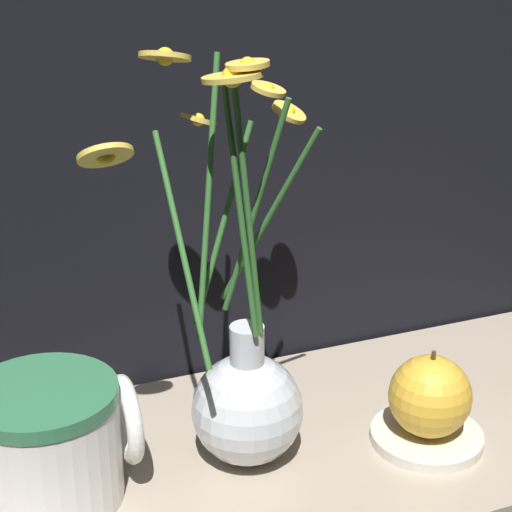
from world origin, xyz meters
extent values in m
plane|color=black|center=(0.00, 0.00, 0.00)|extent=(6.00, 6.00, 0.00)
cube|color=tan|center=(0.00, 0.00, 0.01)|extent=(0.85, 0.31, 0.01)
sphere|color=silver|center=(-0.02, -0.01, 0.06)|extent=(0.10, 0.10, 0.10)
cylinder|color=silver|center=(-0.02, -0.01, 0.12)|extent=(0.03, 0.03, 0.04)
cylinder|color=#336B2D|center=(-0.03, 0.02, 0.23)|extent=(0.06, 0.03, 0.17)
cylinder|color=#EAC64C|center=(-0.04, 0.05, 0.31)|extent=(0.04, 0.04, 0.01)
sphere|color=yellow|center=(-0.04, 0.05, 0.31)|extent=(0.01, 0.01, 0.01)
cylinder|color=#336B2D|center=(-0.04, 0.01, 0.25)|extent=(0.04, 0.06, 0.22)
cylinder|color=#EAC64C|center=(-0.07, 0.03, 0.37)|extent=(0.06, 0.06, 0.02)
sphere|color=yellow|center=(-0.07, 0.03, 0.37)|extent=(0.01, 0.01, 0.01)
cylinder|color=#336B2D|center=(0.00, 0.01, 0.24)|extent=(0.05, 0.04, 0.19)
cylinder|color=#EAC64C|center=(0.02, 0.04, 0.33)|extent=(0.04, 0.04, 0.01)
sphere|color=yellow|center=(0.02, 0.04, 0.33)|extent=(0.01, 0.01, 0.01)
cylinder|color=#336B2D|center=(-0.02, -0.02, 0.25)|extent=(0.03, 0.03, 0.22)
cylinder|color=#EAC64C|center=(-0.03, -0.03, 0.36)|extent=(0.06, 0.06, 0.01)
sphere|color=yellow|center=(-0.03, -0.03, 0.36)|extent=(0.02, 0.02, 0.02)
cylinder|color=#336B2D|center=(0.02, 0.02, 0.23)|extent=(0.07, 0.07, 0.17)
cylinder|color=#EAC64C|center=(0.05, 0.05, 0.31)|extent=(0.04, 0.04, 0.02)
sphere|color=yellow|center=(0.05, 0.05, 0.31)|extent=(0.01, 0.01, 0.01)
cylinder|color=#336B2D|center=(-0.02, -0.02, 0.25)|extent=(0.03, 0.01, 0.22)
cylinder|color=#EAC64C|center=(-0.02, -0.03, 0.37)|extent=(0.04, 0.04, 0.01)
sphere|color=yellow|center=(-0.02, -0.03, 0.37)|extent=(0.01, 0.01, 0.01)
cylinder|color=#336B2D|center=(-0.07, -0.01, 0.22)|extent=(0.01, 0.12, 0.16)
cylinder|color=#EAC64C|center=(-0.13, -0.01, 0.30)|extent=(0.04, 0.04, 0.03)
sphere|color=yellow|center=(-0.13, -0.01, 0.30)|extent=(0.01, 0.01, 0.01)
cylinder|color=white|center=(-0.19, 0.00, 0.06)|extent=(0.12, 0.12, 0.10)
cylinder|color=#33724C|center=(-0.19, 0.00, 0.11)|extent=(0.12, 0.12, 0.01)
torus|color=white|center=(-0.12, 0.00, 0.07)|extent=(0.01, 0.08, 0.08)
cylinder|color=silver|center=(0.15, -0.05, 0.02)|extent=(0.10, 0.10, 0.01)
sphere|color=gold|center=(0.15, -0.05, 0.06)|extent=(0.08, 0.08, 0.08)
cylinder|color=#4C3819|center=(0.15, -0.05, 0.10)|extent=(0.00, 0.00, 0.01)
camera|label=1|loc=(-0.25, -0.61, 0.47)|focal=60.00mm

